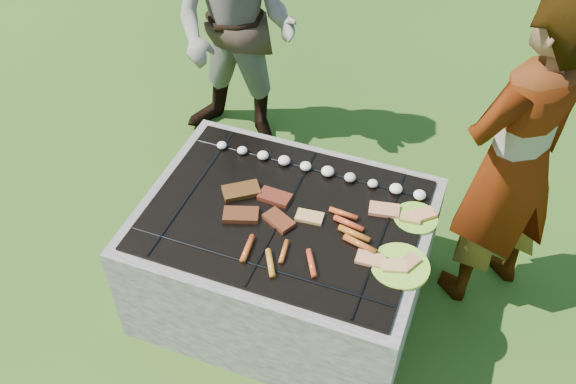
# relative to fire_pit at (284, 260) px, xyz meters

# --- Properties ---
(lawn) EXTENTS (60.00, 60.00, 0.00)m
(lawn) POSITION_rel_fire_pit_xyz_m (0.00, 0.00, -0.28)
(lawn) COLOR #204310
(lawn) RESTS_ON ground
(fire_pit) EXTENTS (1.30, 1.00, 0.62)m
(fire_pit) POSITION_rel_fire_pit_xyz_m (0.00, 0.00, 0.00)
(fire_pit) COLOR #A29990
(fire_pit) RESTS_ON ground
(mushrooms) EXTENTS (1.05, 0.06, 0.04)m
(mushrooms) POSITION_rel_fire_pit_xyz_m (0.08, 0.31, 0.35)
(mushrooms) COLOR white
(mushrooms) RESTS_ON fire_pit
(pork_slabs) EXTENTS (0.41, 0.30, 0.02)m
(pork_slabs) POSITION_rel_fire_pit_xyz_m (-0.14, -0.00, 0.34)
(pork_slabs) COLOR brown
(pork_slabs) RESTS_ON fire_pit
(sausages) EXTENTS (0.54, 0.47, 0.03)m
(sausages) POSITION_rel_fire_pit_xyz_m (0.21, -0.12, 0.34)
(sausages) COLOR #BF561F
(sausages) RESTS_ON fire_pit
(bread_on_grate) EXTENTS (0.45, 0.39, 0.02)m
(bread_on_grate) POSITION_rel_fire_pit_xyz_m (0.33, 0.04, 0.34)
(bread_on_grate) COLOR tan
(bread_on_grate) RESTS_ON fire_pit
(plate_far) EXTENTS (0.24, 0.24, 0.03)m
(plate_far) POSITION_rel_fire_pit_xyz_m (0.56, 0.19, 0.33)
(plate_far) COLOR #BCCB30
(plate_far) RESTS_ON fire_pit
(plate_near) EXTENTS (0.29, 0.29, 0.03)m
(plate_near) POSITION_rel_fire_pit_xyz_m (0.56, -0.11, 0.33)
(plate_near) COLOR yellow
(plate_near) RESTS_ON fire_pit
(cook) EXTENTS (0.71, 0.72, 1.68)m
(cook) POSITION_rel_fire_pit_xyz_m (0.91, 0.44, 0.56)
(cook) COLOR gray
(cook) RESTS_ON ground
(bystander) EXTENTS (0.81, 0.65, 1.59)m
(bystander) POSITION_rel_fire_pit_xyz_m (-0.72, 1.10, 0.52)
(bystander) COLOR gray
(bystander) RESTS_ON ground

